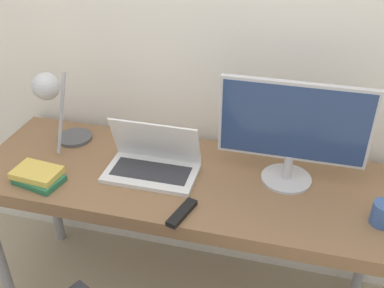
{
  "coord_description": "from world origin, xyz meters",
  "views": [
    {
      "loc": [
        0.41,
        -1.14,
        1.85
      ],
      "look_at": [
        0.04,
        0.27,
        0.94
      ],
      "focal_mm": 42.0,
      "sensor_mm": 36.0,
      "label": 1
    }
  ],
  "objects_px": {
    "monitor": "(293,128)",
    "desk_lamp": "(54,100)",
    "book_stack": "(38,176)",
    "mug": "(384,214)",
    "laptop": "(153,162)"
  },
  "relations": [
    {
      "from": "laptop",
      "to": "monitor",
      "type": "height_order",
      "value": "monitor"
    },
    {
      "from": "desk_lamp",
      "to": "monitor",
      "type": "bearing_deg",
      "value": 2.45
    },
    {
      "from": "book_stack",
      "to": "monitor",
      "type": "bearing_deg",
      "value": 15.28
    },
    {
      "from": "monitor",
      "to": "desk_lamp",
      "type": "xyz_separation_m",
      "value": [
        -0.98,
        -0.04,
        0.02
      ]
    },
    {
      "from": "laptop",
      "to": "book_stack",
      "type": "bearing_deg",
      "value": -157.05
    },
    {
      "from": "desk_lamp",
      "to": "mug",
      "type": "xyz_separation_m",
      "value": [
        1.33,
        -0.14,
        -0.21
      ]
    },
    {
      "from": "monitor",
      "to": "mug",
      "type": "height_order",
      "value": "monitor"
    },
    {
      "from": "monitor",
      "to": "desk_lamp",
      "type": "distance_m",
      "value": 0.98
    },
    {
      "from": "desk_lamp",
      "to": "book_stack",
      "type": "xyz_separation_m",
      "value": [
        0.01,
        -0.22,
        -0.23
      ]
    },
    {
      "from": "desk_lamp",
      "to": "laptop",
      "type": "bearing_deg",
      "value": -5.53
    },
    {
      "from": "monitor",
      "to": "desk_lamp",
      "type": "bearing_deg",
      "value": -177.55
    },
    {
      "from": "monitor",
      "to": "book_stack",
      "type": "height_order",
      "value": "monitor"
    },
    {
      "from": "monitor",
      "to": "desk_lamp",
      "type": "height_order",
      "value": "monitor"
    },
    {
      "from": "laptop",
      "to": "desk_lamp",
      "type": "height_order",
      "value": "desk_lamp"
    },
    {
      "from": "book_stack",
      "to": "desk_lamp",
      "type": "bearing_deg",
      "value": 93.02
    }
  ]
}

